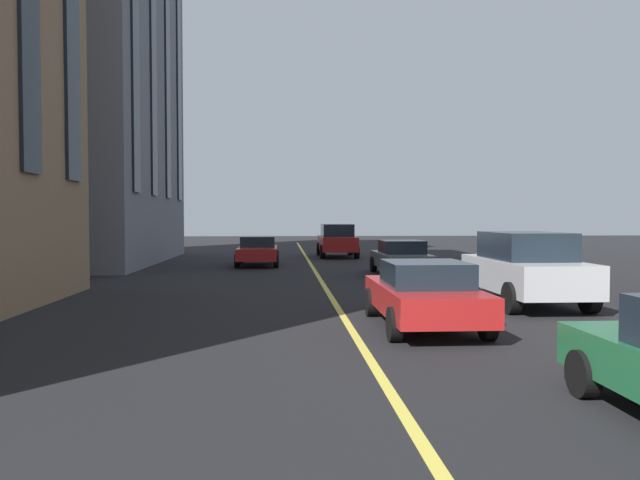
% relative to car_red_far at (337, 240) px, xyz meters
% --- Properties ---
extents(lane_centre_line, '(80.00, 0.16, 0.01)m').
position_rel_car_red_far_xyz_m(lane_centre_line, '(-20.20, 1.77, -0.96)').
color(lane_centre_line, '#D8C64C').
rests_on(lane_centre_line, ground_plane).
extents(car_red_far, '(4.70, 2.14, 1.88)m').
position_rel_car_red_far_xyz_m(car_red_far, '(0.00, 0.00, 0.00)').
color(car_red_far, '#B21E1E').
rests_on(car_red_far, ground_plane).
extents(car_grey_parked_a, '(4.40, 1.95, 1.37)m').
position_rel_car_red_far_xyz_m(car_grey_parked_a, '(-11.19, -1.51, -0.27)').
color(car_grey_parked_a, slate).
rests_on(car_grey_parked_a, ground_plane).
extents(car_silver_parked_b, '(4.70, 2.14, 1.88)m').
position_rel_car_red_far_xyz_m(car_silver_parked_b, '(-19.47, -3.13, 0.00)').
color(car_silver_parked_b, '#B7BABF').
rests_on(car_silver_parked_b, ground_plane).
extents(car_red_trailing, '(4.40, 1.95, 1.37)m').
position_rel_car_red_far_xyz_m(car_red_trailing, '(-5.89, 4.29, -0.27)').
color(car_red_trailing, '#B21E1E').
rests_on(car_red_trailing, ground_plane).
extents(car_red_mid, '(4.40, 1.95, 1.37)m').
position_rel_car_red_far_xyz_m(car_red_mid, '(-22.58, 0.25, -0.27)').
color(car_red_mid, '#B21E1E').
rests_on(car_red_mid, ground_plane).
extents(building_left_far, '(14.50, 8.92, 23.69)m').
position_rel_car_red_far_xyz_m(building_left_far, '(-3.42, 13.66, 10.88)').
color(building_left_far, slate).
rests_on(building_left_far, ground_plane).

